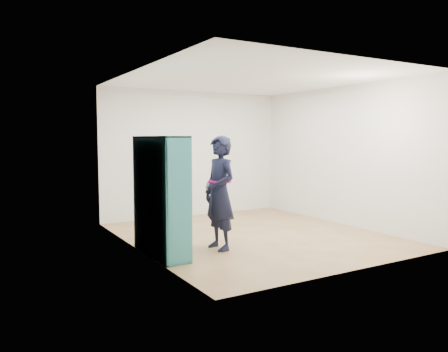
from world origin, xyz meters
TOP-DOWN VIEW (x-y plane):
  - floor at (0.00, 0.00)m, footprint 4.50×4.50m
  - ceiling at (0.00, 0.00)m, footprint 4.50×4.50m
  - wall_left at (-2.00, 0.00)m, footprint 0.02×4.50m
  - wall_right at (2.00, 0.00)m, footprint 0.02×4.50m
  - wall_back at (0.00, 2.25)m, footprint 4.00×0.02m
  - wall_front at (0.00, -2.25)m, footprint 4.00×0.02m
  - bookshelf at (-1.84, -0.35)m, footprint 0.36×1.25m
  - person at (-0.95, -0.50)m, footprint 0.45×0.64m
  - smartphone at (-1.10, -0.42)m, footprint 0.03×0.11m

SIDE VIEW (x-z plane):
  - floor at x=0.00m, z-range 0.00..0.00m
  - bookshelf at x=-1.84m, z-range -0.02..1.64m
  - person at x=-0.95m, z-range 0.00..1.67m
  - smartphone at x=-1.10m, z-range 0.88..1.02m
  - wall_left at x=-2.00m, z-range 0.00..2.60m
  - wall_right at x=2.00m, z-range 0.00..2.60m
  - wall_back at x=0.00m, z-range 0.00..2.60m
  - wall_front at x=0.00m, z-range 0.00..2.60m
  - ceiling at x=0.00m, z-range 2.60..2.60m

